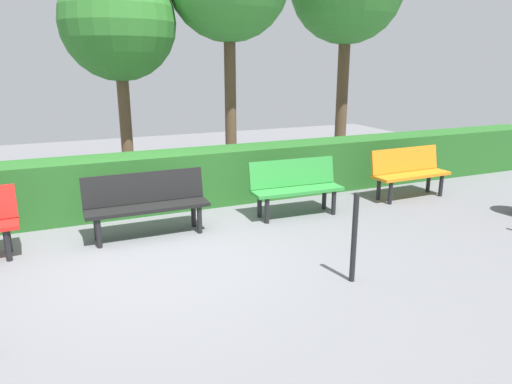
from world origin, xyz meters
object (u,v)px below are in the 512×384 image
object	(u,v)px
bench_black	(147,201)
bench_orange	(409,170)
bench_green	(295,185)
tree_far	(118,24)

from	to	relation	value
bench_black	bench_orange	bearing A→B (deg)	-179.32
bench_orange	bench_green	xyz separation A→B (m)	(2.29, 0.09, -0.00)
bench_orange	bench_green	size ratio (longest dim) A/B	1.01
bench_green	bench_black	bearing A→B (deg)	1.70
bench_green	bench_black	size ratio (longest dim) A/B	0.88
bench_green	bench_black	distance (m)	2.28
bench_green	tree_far	size ratio (longest dim) A/B	0.36
bench_green	bench_black	xyz separation A→B (m)	(2.28, -0.03, 0.00)
bench_black	tree_far	distance (m)	3.99
bench_orange	bench_black	xyz separation A→B (m)	(4.57, 0.06, 0.00)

